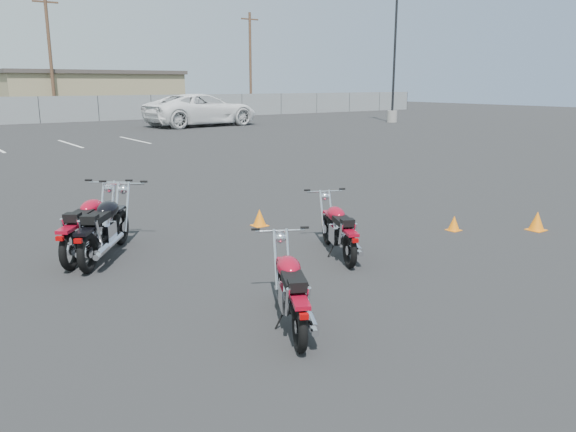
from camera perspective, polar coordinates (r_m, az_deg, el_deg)
ground at (r=8.27m, az=1.29°, el=-5.35°), size 120.00×120.00×0.00m
motorcycle_front_red at (r=9.30m, az=-19.57°, el=-0.96°), size 1.64×1.92×1.05m
motorcycle_second_black at (r=9.10m, az=-18.09°, el=-1.16°), size 1.63×1.93×1.05m
motorcycle_third_red at (r=6.26m, az=0.35°, el=-7.56°), size 1.19×1.79×0.91m
motorcycle_rear_red at (r=8.82m, az=5.19°, el=-1.40°), size 1.13×1.81×0.91m
training_cone_near at (r=10.79m, az=16.51°, el=-0.70°), size 0.23×0.23×0.27m
training_cone_far at (r=11.32m, az=23.97°, el=-0.46°), size 0.30×0.30×0.35m
training_cone_extra at (r=10.68m, az=-2.91°, el=-0.16°), size 0.27×0.27×0.32m
light_pole_east at (r=40.36m, az=10.64°, el=12.67°), size 0.80×0.70×9.26m
tan_building_east at (r=52.38m, az=-19.64°, el=11.71°), size 14.40×9.40×3.70m
utility_pole_c at (r=46.56m, az=-23.00°, el=14.82°), size 1.80×0.24×9.00m
utility_pole_d at (r=54.49m, az=-3.85°, el=15.44°), size 1.80×0.24×9.00m
white_van at (r=36.74m, az=-8.78°, el=11.53°), size 4.06×8.67×3.20m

